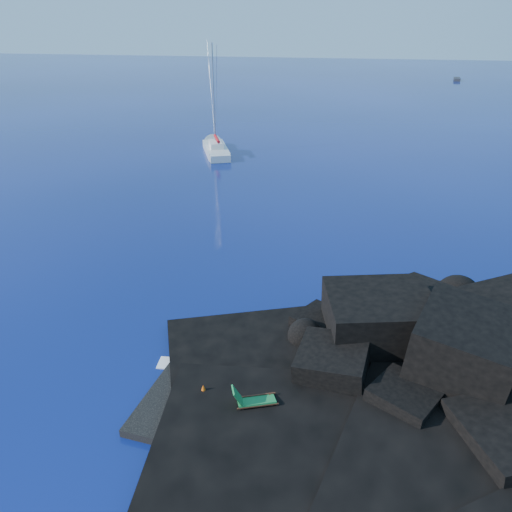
{
  "coord_description": "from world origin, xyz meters",
  "views": [
    {
      "loc": [
        8.07,
        -15.38,
        15.01
      ],
      "look_at": [
        2.87,
        11.15,
        2.0
      ],
      "focal_mm": 35.0,
      "sensor_mm": 36.0,
      "label": 1
    }
  ],
  "objects_px": {
    "sunbather": "(268,378)",
    "distant_boat_a": "(457,80)",
    "deck_chair": "(257,396)",
    "marker_cone": "(203,390)",
    "sailboat": "(216,153)"
  },
  "relations": [
    {
      "from": "sailboat",
      "to": "deck_chair",
      "type": "bearing_deg",
      "value": -94.49
    },
    {
      "from": "deck_chair",
      "to": "marker_cone",
      "type": "relative_size",
      "value": 3.2
    },
    {
      "from": "sailboat",
      "to": "sunbather",
      "type": "relative_size",
      "value": 7.86
    },
    {
      "from": "marker_cone",
      "to": "distant_boat_a",
      "type": "xyz_separation_m",
      "value": [
        30.38,
        128.09,
        -0.63
      ]
    },
    {
      "from": "sunbather",
      "to": "distant_boat_a",
      "type": "distance_m",
      "value": 129.66
    },
    {
      "from": "deck_chair",
      "to": "marker_cone",
      "type": "height_order",
      "value": "deck_chair"
    },
    {
      "from": "sailboat",
      "to": "deck_chair",
      "type": "distance_m",
      "value": 44.39
    },
    {
      "from": "sunbather",
      "to": "deck_chair",
      "type": "bearing_deg",
      "value": -111.73
    },
    {
      "from": "sailboat",
      "to": "distant_boat_a",
      "type": "distance_m",
      "value": 95.46
    },
    {
      "from": "distant_boat_a",
      "to": "sunbather",
      "type": "bearing_deg",
      "value": -95.71
    },
    {
      "from": "deck_chair",
      "to": "marker_cone",
      "type": "xyz_separation_m",
      "value": [
        -2.37,
        0.32,
        -0.33
      ]
    },
    {
      "from": "distant_boat_a",
      "to": "sailboat",
      "type": "bearing_deg",
      "value": -108.93
    },
    {
      "from": "deck_chair",
      "to": "sunbather",
      "type": "bearing_deg",
      "value": 63.64
    },
    {
      "from": "marker_cone",
      "to": "sunbather",
      "type": "bearing_deg",
      "value": 30.01
    },
    {
      "from": "sailboat",
      "to": "marker_cone",
      "type": "bearing_deg",
      "value": -97.35
    }
  ]
}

